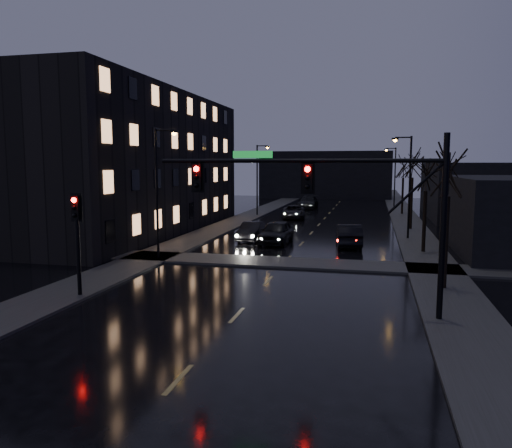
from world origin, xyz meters
The scene contains 22 objects.
ground centered at (0.00, 0.00, 0.00)m, with size 160.00×160.00×0.00m, color black.
sidewalk_left centered at (-8.50, 35.00, 0.06)m, with size 3.00×140.00×0.12m, color #2D2D2B.
sidewalk_right centered at (8.50, 35.00, 0.06)m, with size 3.00×140.00×0.12m, color #2D2D2B.
sidewalk_cross centered at (0.00, 18.50, 0.06)m, with size 40.00×3.00×0.12m, color #2D2D2B.
apartment_block centered at (-16.50, 30.00, 6.00)m, with size 12.00×30.00×12.00m, color black.
commercial_right_far centered at (17.00, 48.00, 3.00)m, with size 12.00×18.00×6.00m, color black.
far_block centered at (-3.00, 78.00, 4.00)m, with size 22.00×10.00×8.00m, color black.
signal_mast centered at (3.85, 9.00, 4.87)m, with size 11.11×0.41×7.00m.
signal_pole_left centered at (-7.50, 8.99, 3.01)m, with size 0.35×0.41×4.53m.
tree_near centered at (8.40, 14.00, 6.22)m, with size 3.52×3.52×8.08m.
tree_mid_a centered at (8.40, 24.00, 5.83)m, with size 3.30×3.30×7.58m.
tree_mid_b centered at (8.40, 36.00, 6.61)m, with size 3.74×3.74×8.59m.
tree_far centered at (8.40, 50.00, 6.06)m, with size 3.43×3.43×7.88m.
streetlight_l_near centered at (-7.58, 18.00, 4.77)m, with size 1.53×0.28×8.00m.
streetlight_l_far centered at (-7.58, 45.00, 4.77)m, with size 1.53×0.28×8.00m.
streetlight_r_mid centered at (7.58, 30.00, 4.77)m, with size 1.53×0.28×8.00m.
streetlight_r_far centered at (7.58, 58.00, 4.77)m, with size 1.53×0.28×8.00m.
oncoming_car_a centered at (-1.87, 25.82, 0.85)m, with size 2.01×5.00×1.70m, color black.
oncoming_car_b centered at (-3.98, 26.77, 0.71)m, with size 1.50×4.31×1.42m, color black.
oncoming_car_c centered at (-3.27, 43.13, 0.72)m, with size 2.37×5.15×1.43m, color black.
oncoming_car_d centered at (-3.30, 55.49, 0.82)m, with size 2.31×5.67×1.65m, color black.
lead_car centered at (3.44, 25.87, 0.79)m, with size 1.68×4.81×1.59m, color black.
Camera 1 is at (5.06, -10.24, 5.88)m, focal length 35.00 mm.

